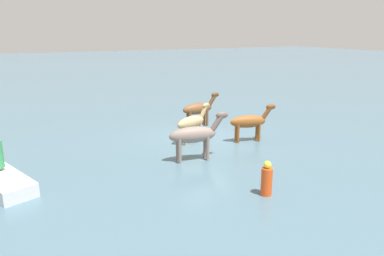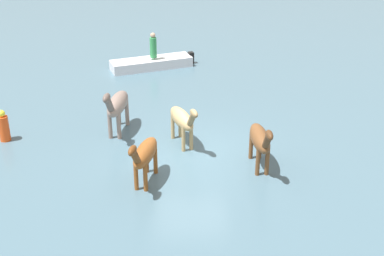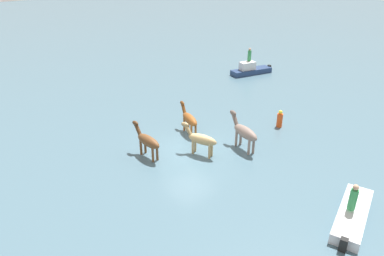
{
  "view_description": "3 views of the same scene",
  "coord_description": "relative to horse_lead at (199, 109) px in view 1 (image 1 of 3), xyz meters",
  "views": [
    {
      "loc": [
        -14.77,
        8.11,
        5.05
      ],
      "look_at": [
        -0.63,
        0.85,
        0.78
      ],
      "focal_mm": 33.93,
      "sensor_mm": 36.0,
      "label": 1
    },
    {
      "loc": [
        -0.43,
        -15.36,
        8.26
      ],
      "look_at": [
        0.04,
        0.7,
        0.61
      ],
      "focal_mm": 49.3,
      "sensor_mm": 36.0,
      "label": 2
    },
    {
      "loc": [
        10.91,
        13.58,
        10.03
      ],
      "look_at": [
        -0.88,
        -0.84,
        0.86
      ],
      "focal_mm": 33.44,
      "sensor_mm": 36.0,
      "label": 3
    }
  ],
  "objects": [
    {
      "name": "horse_gray_outer",
      "position": [
        -3.52,
        -0.8,
        -0.02
      ],
      "size": [
        0.92,
        2.24,
        1.73
      ],
      "rotation": [
        0.0,
        0.0,
        4.47
      ],
      "color": "brown",
      "rests_on": "ground_plane"
    },
    {
      "name": "ground_plane",
      "position": [
        -2.1,
        0.96,
        -0.98
      ],
      "size": [
        158.72,
        158.72,
        0.0
      ],
      "primitive_type": "plane",
      "color": "#476675"
    },
    {
      "name": "horse_lead",
      "position": [
        0.0,
        0.0,
        0.0
      ],
      "size": [
        0.63,
        2.29,
        1.78
      ],
      "rotation": [
        0.0,
        0.0,
        4.77
      ],
      "color": "brown",
      "rests_on": "ground_plane"
    },
    {
      "name": "buoy_channel_marker",
      "position": [
        -8.53,
        2.15,
        -0.47
      ],
      "size": [
        0.36,
        0.36,
        1.14
      ],
      "color": "#E54C19",
      "rests_on": "ground_plane"
    },
    {
      "name": "horse_mid_herd",
      "position": [
        -4.66,
        2.68,
        0.08
      ],
      "size": [
        0.88,
        2.5,
        1.93
      ],
      "rotation": [
        0.0,
        0.0,
        4.55
      ],
      "color": "gray",
      "rests_on": "ground_plane"
    },
    {
      "name": "horse_rear_stallion",
      "position": [
        -2.38,
        1.63,
        -0.04
      ],
      "size": [
        1.09,
        2.17,
        1.71
      ],
      "rotation": [
        0.0,
        0.0,
        5.07
      ],
      "color": "tan",
      "rests_on": "ground_plane"
    }
  ]
}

